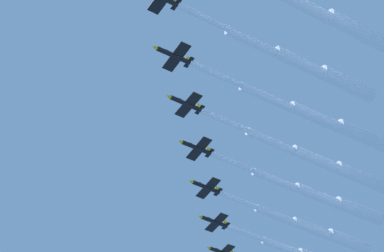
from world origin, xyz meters
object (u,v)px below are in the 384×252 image
(jet_port_inner, at_px, (308,7))
(jet_port_outer, at_px, (321,197))
(jet_starboard_mid, at_px, (320,161))
(jet_starboard_outer, at_px, (315,229))
(jet_port_mid, at_px, (320,118))
(jet_starboard_inner, at_px, (303,64))

(jet_port_inner, relative_size, jet_port_outer, 1.00)
(jet_starboard_mid, xyz_separation_m, jet_starboard_outer, (-32.06, -9.06, 0.78))
(jet_port_mid, xyz_separation_m, jet_starboard_mid, (-17.73, -4.12, 1.08))
(jet_port_outer, bearing_deg, jet_starboard_mid, 12.44)
(jet_port_outer, height_order, jet_starboard_outer, jet_starboard_outer)
(jet_starboard_inner, distance_m, jet_port_mid, 19.75)
(jet_starboard_inner, bearing_deg, jet_starboard_mid, -172.48)
(jet_starboard_inner, relative_size, jet_port_outer, 0.94)
(jet_port_mid, bearing_deg, jet_starboard_mid, -166.91)
(jet_port_inner, distance_m, jet_port_mid, 35.50)
(jet_starboard_inner, xyz_separation_m, jet_starboard_mid, (-37.46, -4.95, 1.10))
(jet_starboard_inner, relative_size, jet_port_mid, 0.93)
(jet_port_inner, bearing_deg, jet_starboard_outer, -167.41)
(jet_port_outer, bearing_deg, jet_port_mid, 12.77)
(jet_starboard_inner, height_order, jet_starboard_mid, jet_starboard_mid)
(jet_starboard_mid, relative_size, jet_starboard_outer, 1.07)
(jet_port_inner, xyz_separation_m, jet_starboard_inner, (-15.27, -4.93, -1.39))
(jet_starboard_mid, bearing_deg, jet_port_outer, -167.56)
(jet_port_mid, xyz_separation_m, jet_starboard_outer, (-49.79, -13.18, 1.86))
(jet_port_inner, bearing_deg, jet_starboard_inner, -162.09)
(jet_port_mid, bearing_deg, jet_port_inner, 9.34)
(jet_port_outer, xyz_separation_m, jet_starboard_outer, (-15.66, -5.44, 0.32))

